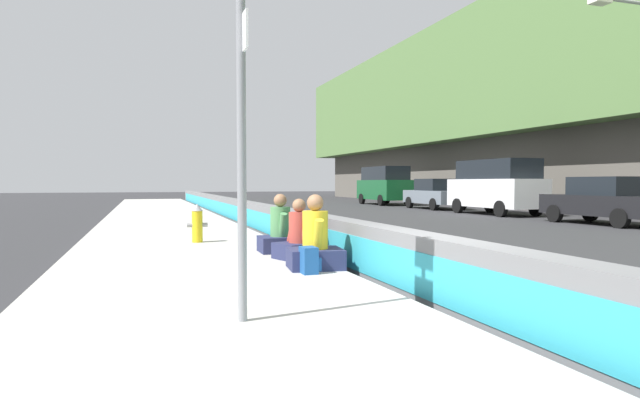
# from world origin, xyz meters

# --- Properties ---
(ground_plane) EXTENTS (160.00, 160.00, 0.00)m
(ground_plane) POSITION_xyz_m (0.00, 0.00, 0.00)
(ground_plane) COLOR #2B2B2D
(ground_plane) RESTS_ON ground
(sidewalk_strip) EXTENTS (80.00, 4.40, 0.14)m
(sidewalk_strip) POSITION_xyz_m (0.00, 2.65, 0.07)
(sidewalk_strip) COLOR #A8A59E
(sidewalk_strip) RESTS_ON ground_plane
(jersey_barrier) EXTENTS (76.00, 0.45, 0.85)m
(jersey_barrier) POSITION_xyz_m (0.00, 0.00, 0.42)
(jersey_barrier) COLOR slate
(jersey_barrier) RESTS_ON ground_plane
(route_sign_post) EXTENTS (0.44, 0.09, 3.60)m
(route_sign_post) POSITION_xyz_m (-0.64, 2.50, 2.21)
(route_sign_post) COLOR gray
(route_sign_post) RESTS_ON sidewalk_strip
(fire_hydrant) EXTENTS (0.26, 0.46, 0.88)m
(fire_hydrant) POSITION_xyz_m (6.55, 2.25, 0.59)
(fire_hydrant) COLOR gold
(fire_hydrant) RESTS_ON sidewalk_strip
(seated_person_foreground) EXTENTS (0.81, 0.92, 1.18)m
(seated_person_foreground) POSITION_xyz_m (2.19, 0.83, 0.51)
(seated_person_foreground) COLOR #23284C
(seated_person_foreground) RESTS_ON sidewalk_strip
(seated_person_middle) EXTENTS (0.88, 0.95, 1.08)m
(seated_person_middle) POSITION_xyz_m (3.32, 0.77, 0.48)
(seated_person_middle) COLOR #23284C
(seated_person_middle) RESTS_ON sidewalk_strip
(seated_person_rear) EXTENTS (0.73, 0.83, 1.14)m
(seated_person_rear) POSITION_xyz_m (4.33, 0.87, 0.50)
(seated_person_rear) COLOR #23284C
(seated_person_rear) RESTS_ON sidewalk_strip
(backpack) EXTENTS (0.32, 0.28, 0.40)m
(backpack) POSITION_xyz_m (1.77, 1.06, 0.33)
(backpack) COLOR navy
(backpack) RESTS_ON sidewalk_strip
(street_lamp) EXTENTS (0.44, 2.68, 7.83)m
(street_lamp) POSITION_xyz_m (8.39, -13.04, 4.74)
(street_lamp) COLOR #9E9EA3
(street_lamp) RESTS_ON ground_plane
(parked_car_third) EXTENTS (4.52, 1.99, 1.71)m
(parked_car_third) POSITION_xyz_m (9.00, -12.27, 0.86)
(parked_car_third) COLOR black
(parked_car_third) RESTS_ON ground_plane
(parked_car_fourth) EXTENTS (5.12, 2.14, 2.56)m
(parked_car_fourth) POSITION_xyz_m (15.22, -12.26, 1.35)
(parked_car_fourth) COLOR silver
(parked_car_fourth) RESTS_ON ground_plane
(parked_car_midline) EXTENTS (4.54, 2.04, 1.71)m
(parked_car_midline) POSITION_xyz_m (20.69, -12.28, 0.86)
(parked_car_midline) COLOR slate
(parked_car_midline) RESTS_ON ground_plane
(parked_car_far) EXTENTS (5.13, 2.16, 2.56)m
(parked_car_far) POSITION_xyz_m (26.91, -12.05, 1.35)
(parked_car_far) COLOR #145128
(parked_car_far) RESTS_ON ground_plane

